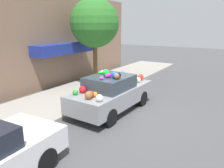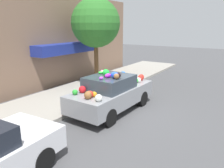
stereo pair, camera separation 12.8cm
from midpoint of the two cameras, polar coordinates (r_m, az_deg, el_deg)
The scene contains 6 objects.
ground_plane at distance 9.09m, azimuth -0.04°, elevation -7.00°, with size 60.00×60.00×0.00m, color #4C4C4F.
sidewalk_curb at distance 10.65m, azimuth -12.47°, elevation -3.60°, with size 24.00×3.20×0.15m.
building_facade at distance 11.90m, azimuth -20.46°, elevation 10.09°, with size 18.00×1.20×5.22m.
street_tree at distance 12.41m, azimuth -4.89°, elevation 15.54°, with size 2.68×2.68×4.75m.
fire_hydrant at distance 10.15m, azimuth -7.52°, elevation -1.82°, with size 0.20×0.20×0.70m.
art_car at distance 8.84m, azimuth -0.50°, elevation -2.20°, with size 4.07×1.82×1.77m.
Camera 1 is at (-7.18, -4.42, 3.39)m, focal length 35.00 mm.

